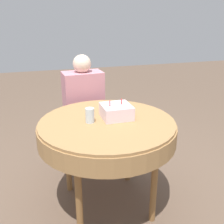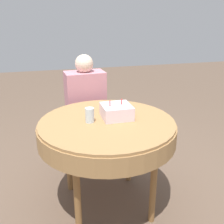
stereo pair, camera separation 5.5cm
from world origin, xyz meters
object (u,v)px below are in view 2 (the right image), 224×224
Objects in this scene: person at (86,101)px; drinking_glass at (90,115)px; birthday_cake at (116,111)px; chair at (85,115)px.

drinking_glass is at bearing -100.87° from person.
person reaches higher than birthday_cake.
drinking_glass is (-0.08, -0.81, 0.31)m from chair.
person is at bearing -90.00° from chair.
birthday_cake is at bearing 9.06° from drinking_glass.
birthday_cake reaches higher than drinking_glass.
birthday_cake is at bearing -83.76° from chair.
chair is 0.82× the size of person.
drinking_glass is at bearing -170.94° from birthday_cake.
chair reaches higher than drinking_glass.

